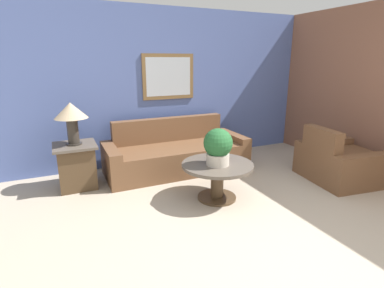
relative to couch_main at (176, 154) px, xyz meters
The scene contains 9 objects.
ground_plane 2.81m from the couch_main, 81.27° to the right, with size 20.00×20.00×0.00m, color tan.
wall_back 1.27m from the couch_main, 55.19° to the left, with size 6.66×0.09×2.60m.
wall_right 3.17m from the couch_main, 21.47° to the right, with size 0.06×5.33×2.60m.
couch_main is the anchor object (origin of this frame).
armchair 2.53m from the couch_main, 34.23° to the right, with size 1.13×1.15×0.82m.
coffee_table 1.22m from the couch_main, 85.86° to the right, with size 0.92×0.92×0.48m.
side_table 1.53m from the couch_main, behind, with size 0.57×0.57×0.63m.
table_lamp 1.72m from the couch_main, behind, with size 0.44×0.44×0.58m.
potted_plant_on_table 1.34m from the couch_main, 87.00° to the right, with size 0.36×0.36×0.47m.
Camera 1 is at (-2.13, -1.59, 1.76)m, focal length 28.00 mm.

